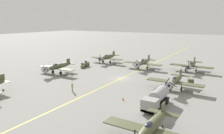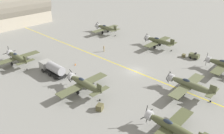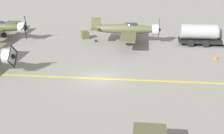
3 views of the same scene
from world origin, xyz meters
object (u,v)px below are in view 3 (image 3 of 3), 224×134
supply_crate_mid_lane (85,35)px  traffic_cone (216,57)px  airplane_mid_left (127,29)px  fuel_tanker (208,35)px

supply_crate_mid_lane → traffic_cone: (8.48, 17.92, -0.27)m
supply_crate_mid_lane → airplane_mid_left: bearing=73.6°
fuel_tanker → traffic_cone: 6.65m
fuel_tanker → airplane_mid_left: bearing=-90.1°
airplane_mid_left → supply_crate_mid_lane: bearing=-88.8°
airplane_mid_left → fuel_tanker: size_ratio=1.50×
airplane_mid_left → traffic_cone: (6.55, 11.36, -1.74)m
fuel_tanker → supply_crate_mid_lane: (-1.95, -18.02, -0.97)m
airplane_mid_left → traffic_cone: bearing=77.7°
traffic_cone → airplane_mid_left: bearing=-120.0°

